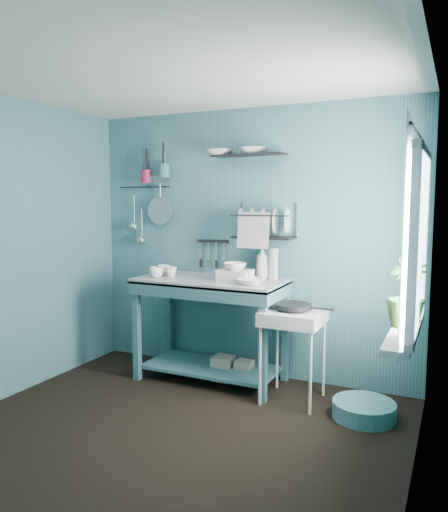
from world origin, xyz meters
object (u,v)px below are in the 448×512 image
at_px(work_counter, 211,330).
at_px(soap_bottle, 262,262).
at_px(mug_mid, 171,272).
at_px(utensil_cup_teal, 164,171).
at_px(hotplate_stand, 293,356).
at_px(dish_rack, 264,221).
at_px(wash_tub, 235,275).
at_px(water_bottle, 273,264).
at_px(frying_pan, 294,306).
at_px(utensil_cup_magenta, 146,176).
at_px(mug_right, 164,270).
at_px(storage_tin_small, 244,371).
at_px(storage_tin_large, 223,368).
at_px(mug_left, 156,272).
at_px(floor_basin, 364,410).
at_px(colander, 160,211).
at_px(potted_plant, 406,293).

relative_size(work_counter, soap_bottle, 4.48).
height_order(mug_mid, utensil_cup_teal, utensil_cup_teal).
bearing_deg(hotplate_stand, work_counter, 166.59).
height_order(mug_mid, dish_rack, dish_rack).
distance_m(wash_tub, water_bottle, 0.37).
height_order(wash_tub, frying_pan, wash_tub).
bearing_deg(utensil_cup_magenta, dish_rack, -2.22).
xyz_separation_m(work_counter, wash_tub, (0.25, -0.02, 0.52)).
bearing_deg(soap_bottle, frying_pan, -39.52).
distance_m(mug_right, storage_tin_small, 1.20).
relative_size(wash_tub, storage_tin_large, 1.27).
xyz_separation_m(hotplate_stand, frying_pan, (0.00, 0.00, 0.42)).
bearing_deg(wash_tub, storage_tin_large, 154.98).
height_order(mug_left, mug_right, same).
bearing_deg(water_bottle, storage_tin_large, -157.96).
distance_m(frying_pan, floor_basin, 0.95).
bearing_deg(dish_rack, storage_tin_small, -133.10).
xyz_separation_m(frying_pan, utensil_cup_magenta, (-1.69, 0.40, 1.09)).
bearing_deg(mug_mid, soap_bottle, 18.00).
distance_m(wash_tub, storage_tin_large, 0.90).
xyz_separation_m(mug_mid, water_bottle, (0.90, 0.28, 0.09)).
relative_size(mug_right, soap_bottle, 0.41).
bearing_deg(mug_mid, dish_rack, 18.86).
relative_size(wash_tub, dish_rack, 0.51).
bearing_deg(frying_pan, colander, 164.48).
bearing_deg(work_counter, utensil_cup_teal, 168.95).
relative_size(work_counter, mug_left, 10.89).
relative_size(mug_left, mug_mid, 1.23).
relative_size(wash_tub, soap_bottle, 0.94).
relative_size(soap_bottle, dish_rack, 0.54).
xyz_separation_m(work_counter, potted_plant, (1.72, -0.58, 0.58)).
distance_m(mug_right, water_bottle, 1.05).
distance_m(mug_left, hotplate_stand, 1.44).
distance_m(mug_mid, water_bottle, 0.95).
bearing_deg(wash_tub, floor_basin, -10.39).
bearing_deg(work_counter, frying_pan, 2.08).
xyz_separation_m(utensil_cup_magenta, potted_plant, (2.58, -0.84, -0.84)).
xyz_separation_m(wash_tub, storage_tin_large, (-0.15, 0.07, -0.89)).
height_order(work_counter, water_bottle, water_bottle).
bearing_deg(soap_bottle, water_bottle, 11.31).
relative_size(mug_left, floor_basin, 0.26).
bearing_deg(utensil_cup_magenta, frying_pan, -13.32).
relative_size(water_bottle, potted_plant, 0.63).
bearing_deg(mug_mid, mug_left, -135.00).
relative_size(mug_right, wash_tub, 0.44).
bearing_deg(dish_rack, utensil_cup_magenta, 177.72).
distance_m(mug_mid, dish_rack, 0.98).
xyz_separation_m(water_bottle, frying_pan, (0.30, -0.35, -0.29)).
relative_size(wash_tub, potted_plant, 0.63).
bearing_deg(utensil_cup_teal, frying_pan, -15.19).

